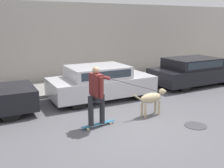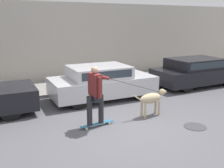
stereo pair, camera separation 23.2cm
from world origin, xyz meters
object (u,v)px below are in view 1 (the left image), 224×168
Objects in this scene: parked_car_2 at (194,71)px; skateboarder at (97,93)px; parked_car_1 at (101,82)px; dog at (152,98)px.

skateboarder reaches higher than parked_car_2.
skateboarder is at bearing -117.00° from parked_car_1.
parked_car_1 is 2.49m from dog.
parked_car_1 is at bearing 100.89° from dog.
parked_car_1 is 3.11× the size of dog.
dog is (-4.22, -2.41, -0.08)m from parked_car_2.
parked_car_1 is 0.94× the size of parked_car_2.
parked_car_2 is 4.86m from dog.
parked_car_1 reaches higher than dog.
skateboarder reaches higher than parked_car_1.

